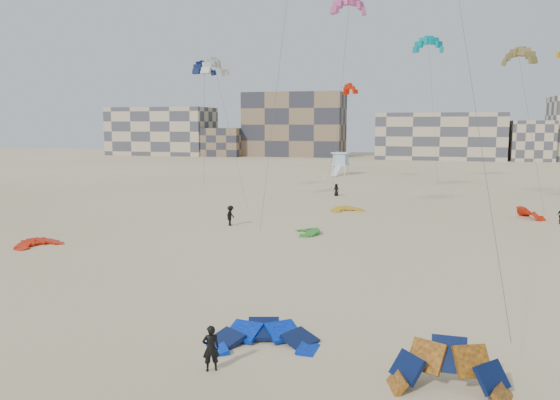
# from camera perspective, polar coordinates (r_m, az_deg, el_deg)

# --- Properties ---
(ground) EXTENTS (320.00, 320.00, 0.00)m
(ground) POSITION_cam_1_polar(r_m,az_deg,el_deg) (23.11, -2.98, -15.22)
(ground) COLOR beige
(ground) RESTS_ON ground
(kite_ground_blue) EXTENTS (5.64, 5.82, 2.57)m
(kite_ground_blue) POSITION_cam_1_polar(r_m,az_deg,el_deg) (23.35, -1.78, -14.96)
(kite_ground_blue) COLOR #0432ED
(kite_ground_blue) RESTS_ON ground
(kite_ground_orange) EXTENTS (4.18, 4.08, 4.08)m
(kite_ground_orange) POSITION_cam_1_polar(r_m,az_deg,el_deg) (20.63, 17.15, -18.56)
(kite_ground_orange) COLOR orange
(kite_ground_orange) RESTS_ON ground
(kite_ground_red) EXTENTS (4.64, 4.55, 1.56)m
(kite_ground_red) POSITION_cam_1_polar(r_m,az_deg,el_deg) (45.03, -23.90, -4.40)
(kite_ground_red) COLOR red
(kite_ground_red) RESTS_ON ground
(kite_ground_green) EXTENTS (3.94, 3.80, 1.38)m
(kite_ground_green) POSITION_cam_1_polar(r_m,az_deg,el_deg) (45.78, 2.79, -3.53)
(kite_ground_green) COLOR #218B27
(kite_ground_green) RESTS_ON ground
(kite_ground_red_far) EXTENTS (4.37, 4.31, 3.29)m
(kite_ground_red_far) POSITION_cam_1_polar(r_m,az_deg,el_deg) (58.36, 24.65, -1.76)
(kite_ground_red_far) COLOR red
(kite_ground_red_far) RESTS_ON ground
(kite_ground_yellow) EXTENTS (4.79, 4.87, 1.35)m
(kite_ground_yellow) POSITION_cam_1_polar(r_m,az_deg,el_deg) (57.95, 7.05, -1.16)
(kite_ground_yellow) COLOR gold
(kite_ground_yellow) RESTS_ON ground
(kitesurfer_main) EXTENTS (0.76, 0.68, 1.75)m
(kitesurfer_main) POSITION_cam_1_polar(r_m,az_deg,el_deg) (21.04, -7.24, -15.10)
(kitesurfer_main) COLOR black
(kitesurfer_main) RESTS_ON ground
(kitesurfer_c) EXTENTS (0.81, 1.25, 1.83)m
(kitesurfer_c) POSITION_cam_1_polar(r_m,az_deg,el_deg) (49.37, -5.19, -1.63)
(kitesurfer_c) COLOR black
(kitesurfer_c) RESTS_ON ground
(kitesurfer_e) EXTENTS (0.86, 0.66, 1.57)m
(kitesurfer_e) POSITION_cam_1_polar(r_m,az_deg,el_deg) (69.96, 5.90, 1.06)
(kitesurfer_e) COLOR black
(kitesurfer_e) RESTS_ON ground
(kite_fly_grey) EXTENTS (7.66, 7.93, 15.28)m
(kite_fly_grey) POSITION_cam_1_polar(r_m,az_deg,el_deg) (59.92, -6.81, 13.50)
(kite_fly_grey) COLOR silver
(kite_fly_grey) RESTS_ON ground
(kite_fly_pink) EXTENTS (5.21, 8.65, 22.12)m
(kite_fly_pink) POSITION_cam_1_polar(r_m,az_deg,el_deg) (63.54, 7.23, 19.37)
(kite_fly_pink) COLOR #E55197
(kite_fly_pink) RESTS_ON ground
(kite_fly_olive) EXTENTS (4.33, 7.27, 15.61)m
(kite_fly_olive) POSITION_cam_1_polar(r_m,az_deg,el_deg) (58.80, 23.69, 13.44)
(kite_fly_olive) COLOR brown
(kite_fly_olive) RESTS_ON ground
(kite_fly_navy) EXTENTS (4.29, 5.83, 15.93)m
(kite_fly_navy) POSITION_cam_1_polar(r_m,az_deg,el_deg) (69.08, -7.91, 13.36)
(kite_fly_navy) COLOR #0A1344
(kite_fly_navy) RESTS_ON ground
(kite_fly_teal_b) EXTENTS (4.78, 9.32, 20.26)m
(kite_fly_teal_b) POSITION_cam_1_polar(r_m,az_deg,el_deg) (83.07, 15.29, 15.24)
(kite_fly_teal_b) COLOR #04899E
(kite_fly_teal_b) RESTS_ON ground
(kite_fly_red) EXTENTS (4.67, 7.57, 14.39)m
(kite_fly_red) POSITION_cam_1_polar(r_m,az_deg,el_deg) (84.73, 7.34, 11.33)
(kite_fly_red) COLOR red
(kite_fly_red) RESTS_ON ground
(lifeguard_tower_far) EXTENTS (3.29, 5.78, 4.05)m
(lifeguard_tower_far) POSITION_cam_1_polar(r_m,az_deg,el_deg) (99.30, 6.37, 3.78)
(lifeguard_tower_far) COLOR white
(lifeguard_tower_far) RESTS_ON ground
(condo_west_a) EXTENTS (30.00, 15.00, 14.00)m
(condo_west_a) POSITION_cam_1_polar(r_m,az_deg,el_deg) (168.61, -12.22, 7.03)
(condo_west_a) COLOR #C1AE8D
(condo_west_a) RESTS_ON ground
(condo_west_b) EXTENTS (28.00, 14.00, 18.00)m
(condo_west_b) POSITION_cam_1_polar(r_m,az_deg,el_deg) (158.49, 1.56, 7.88)
(condo_west_b) COLOR #80664D
(condo_west_b) RESTS_ON ground
(condo_mid) EXTENTS (32.00, 16.00, 12.00)m
(condo_mid) POSITION_cam_1_polar(r_m,az_deg,el_deg) (150.28, 16.29, 6.43)
(condo_mid) COLOR #C1AE8D
(condo_mid) RESTS_ON ground
(condo_fill_left) EXTENTS (12.00, 10.00, 8.00)m
(condo_fill_left) POSITION_cam_1_polar(r_m,az_deg,el_deg) (158.72, -6.04, 6.04)
(condo_fill_left) COLOR #80664D
(condo_fill_left) RESTS_ON ground
(condo_fill_right) EXTENTS (10.00, 10.00, 10.00)m
(condo_fill_right) POSITION_cam_1_polar(r_m,az_deg,el_deg) (150.43, 24.74, 5.64)
(condo_fill_right) COLOR #C1AE8D
(condo_fill_right) RESTS_ON ground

